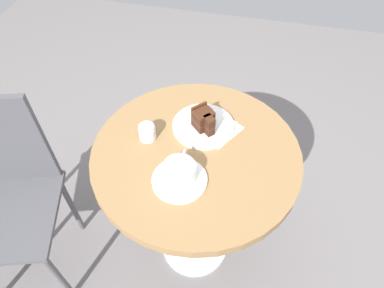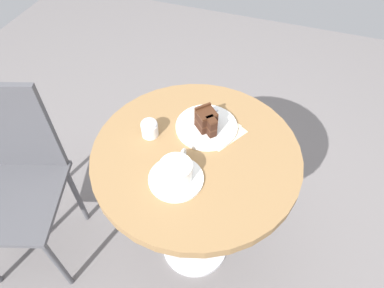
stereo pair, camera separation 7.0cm
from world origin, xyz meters
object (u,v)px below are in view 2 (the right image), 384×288
(napkin, at_px, (218,129))
(saucer, at_px, (176,179))
(sugar_pot, at_px, (150,128))
(cake_slice, at_px, (207,120))
(cafe_chair, at_px, (11,170))
(fork, at_px, (207,115))
(coffee_cup, at_px, (176,170))
(teaspoon, at_px, (165,193))
(cake_plate, at_px, (206,127))

(napkin, bearing_deg, saucer, 165.68)
(sugar_pot, bearing_deg, cake_slice, -65.29)
(saucer, relative_size, cafe_chair, 0.20)
(napkin, bearing_deg, fork, 54.51)
(coffee_cup, relative_size, cafe_chair, 0.16)
(napkin, bearing_deg, teaspoon, 166.59)
(saucer, bearing_deg, cake_slice, -6.47)
(teaspoon, xyz_separation_m, cake_slice, (0.29, -0.04, 0.04))
(fork, xyz_separation_m, napkin, (-0.04, -0.05, -0.01))
(saucer, bearing_deg, cake_plate, -5.14)
(coffee_cup, bearing_deg, teaspoon, 172.67)
(coffee_cup, height_order, cake_slice, cake_slice)
(saucer, height_order, napkin, saucer)
(cake_slice, bearing_deg, napkin, -62.77)
(coffee_cup, xyz_separation_m, teaspoon, (-0.07, 0.01, -0.03))
(sugar_pot, bearing_deg, teaspoon, -146.30)
(cafe_chair, relative_size, sugar_pot, 13.68)
(coffee_cup, bearing_deg, fork, -2.29)
(teaspoon, height_order, fork, fork)
(coffee_cup, distance_m, cake_slice, 0.22)
(saucer, height_order, fork, fork)
(saucer, distance_m, coffee_cup, 0.03)
(saucer, relative_size, fork, 1.35)
(coffee_cup, relative_size, sugar_pot, 2.14)
(saucer, height_order, cake_slice, cake_slice)
(sugar_pot, bearing_deg, napkin, -64.84)
(cake_plate, height_order, cake_slice, cake_slice)
(coffee_cup, distance_m, napkin, 0.25)
(teaspoon, distance_m, cake_slice, 0.29)
(sugar_pot, bearing_deg, saucer, -134.46)
(coffee_cup, bearing_deg, cafe_chair, 93.79)
(teaspoon, relative_size, sugar_pot, 1.60)
(coffee_cup, relative_size, napkin, 0.70)
(saucer, relative_size, coffee_cup, 1.26)
(coffee_cup, height_order, teaspoon, coffee_cup)
(fork, distance_m, napkin, 0.07)
(saucer, distance_m, cake_slice, 0.23)
(coffee_cup, distance_m, cafe_chair, 0.72)
(coffee_cup, bearing_deg, saucer, -170.04)
(cafe_chair, bearing_deg, saucer, -14.60)
(saucer, bearing_deg, sugar_pot, 45.54)
(saucer, xyz_separation_m, cake_plate, (0.24, -0.02, 0.00))
(cake_plate, height_order, napkin, cake_plate)
(cake_plate, xyz_separation_m, sugar_pot, (-0.09, 0.17, 0.03))
(coffee_cup, xyz_separation_m, cake_plate, (0.23, -0.02, -0.03))
(teaspoon, bearing_deg, coffee_cup, -108.97)
(coffee_cup, bearing_deg, sugar_pot, 46.99)
(saucer, height_order, sugar_pot, sugar_pot)
(fork, bearing_deg, teaspoon, -152.50)
(coffee_cup, xyz_separation_m, fork, (0.28, -0.01, -0.02))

